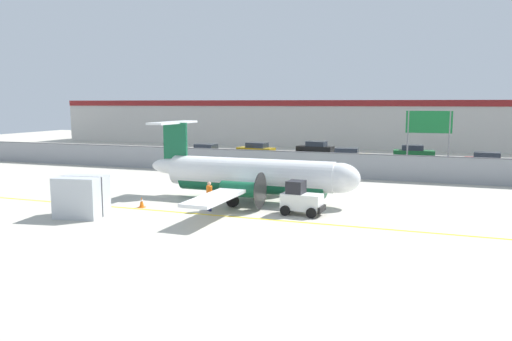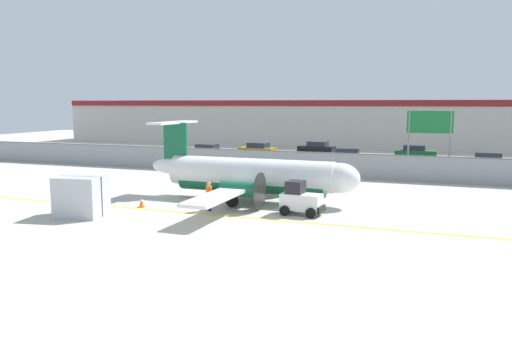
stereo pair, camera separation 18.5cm
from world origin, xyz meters
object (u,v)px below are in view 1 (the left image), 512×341
highway_sign (429,128)px  traffic_cone_near_left (303,198)px  parked_car_5 (488,161)px  commuter_airplane (254,176)px  parked_car_1 (256,150)px  parked_car_2 (315,148)px  cargo_container (82,196)px  parked_car_4 (414,152)px  parked_car_0 (205,151)px  baggage_tug (301,199)px  ground_crew_worker (209,195)px  parked_car_3 (348,156)px  traffic_cone_near_right (142,202)px

highway_sign → traffic_cone_near_left: bearing=-117.6°
parked_car_5 → commuter_airplane: bearing=-119.5°
parked_car_1 → traffic_cone_near_left: bearing=123.6°
traffic_cone_near_left → parked_car_2: bearing=101.4°
cargo_container → parked_car_4: size_ratio=0.63×
cargo_container → parked_car_1: size_ratio=0.61×
parked_car_0 → parked_car_4: bearing=-158.7°
baggage_tug → cargo_container: size_ratio=0.90×
highway_sign → parked_car_4: bearing=97.0°
parked_car_2 → parked_car_0: bearing=42.3°
parked_car_5 → highway_sign: bearing=-121.3°
ground_crew_worker → cargo_container: 6.95m
baggage_tug → ground_crew_worker: baggage_tug is taller
commuter_airplane → baggage_tug: 4.71m
parked_car_1 → baggage_tug: bearing=122.0°
traffic_cone_near_left → parked_car_3: size_ratio=0.15×
traffic_cone_near_left → parked_car_5: 23.39m
baggage_tug → parked_car_0: bearing=131.0°
ground_crew_worker → traffic_cone_near_right: ground_crew_worker is taller
ground_crew_worker → parked_car_5: (16.71, 24.00, -0.06)m
parked_car_4 → parked_car_5: (6.73, -5.99, 0.00)m
ground_crew_worker → parked_car_3: (3.98, 23.93, -0.06)m
ground_crew_worker → baggage_tug: bearing=-39.2°
baggage_tug → highway_sign: bearing=74.0°
cargo_container → commuter_airplane: bearing=35.0°
parked_car_0 → ground_crew_worker: bearing=120.9°
parked_car_5 → parked_car_3: bearing=-172.3°
baggage_tug → parked_car_3: bearing=97.8°
ground_crew_worker → highway_sign: (11.51, 17.50, 3.19)m
parked_car_0 → highway_sign: (23.02, -6.19, 3.24)m
cargo_container → parked_car_2: 35.38m
traffic_cone_near_left → parked_car_4: (5.48, 25.93, 0.58)m
traffic_cone_near_right → commuter_airplane: bearing=36.2°
commuter_airplane → traffic_cone_near_right: bearing=-142.8°
commuter_airplane → parked_car_0: 23.89m
traffic_cone_near_left → parked_car_2: (-5.52, 27.41, 0.58)m
parked_car_3 → ground_crew_worker: bearing=-101.0°
baggage_tug → parked_car_1: baggage_tug is taller
baggage_tug → parked_car_5: baggage_tug is taller
parked_car_1 → parked_car_3: size_ratio=1.03×
cargo_container → parked_car_4: bearing=55.5°
traffic_cone_near_left → commuter_airplane: bearing=-171.7°
cargo_container → parked_car_0: size_ratio=0.62×
commuter_airplane → parked_car_4: bearing=73.0°
ground_crew_worker → cargo_container: cargo_container is taller
parked_car_0 → parked_car_1: same height
traffic_cone_near_right → parked_car_0: (-7.34, 24.17, 0.58)m
traffic_cone_near_left → parked_car_2: parked_car_2 is taller
ground_crew_worker → traffic_cone_near_right: size_ratio=2.66×
parked_car_0 → parked_car_5: bearing=-174.4°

